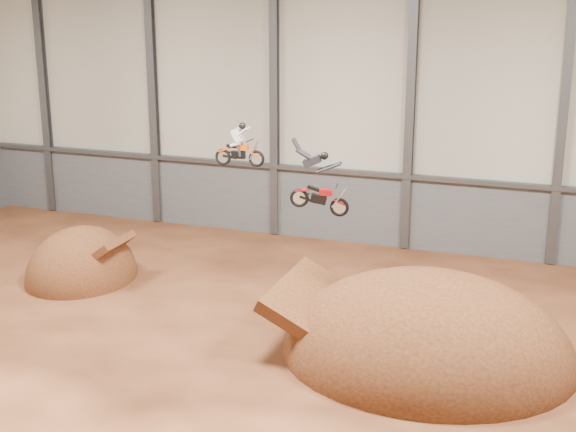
% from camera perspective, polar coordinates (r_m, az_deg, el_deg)
% --- Properties ---
extents(floor, '(40.00, 40.00, 0.00)m').
position_cam_1_polar(floor, '(26.88, -5.58, -10.86)').
color(floor, '#4C2514').
rests_on(floor, ground).
extents(back_wall, '(40.00, 0.10, 14.00)m').
position_cam_1_polar(back_wall, '(38.39, 3.84, 8.31)').
color(back_wall, beige).
rests_on(back_wall, ground).
extents(lower_band_back, '(39.80, 0.18, 3.50)m').
position_cam_1_polar(lower_band_back, '(39.34, 3.66, 0.69)').
color(lower_band_back, '#595B61').
rests_on(lower_band_back, ground).
extents(steel_rail, '(39.80, 0.35, 0.20)m').
position_cam_1_polar(steel_rail, '(38.76, 3.64, 3.20)').
color(steel_rail, '#47494F').
rests_on(steel_rail, lower_band_back).
extents(steel_column_0, '(0.40, 0.36, 13.90)m').
position_cam_1_polar(steel_column_0, '(45.70, -16.99, 8.89)').
color(steel_column_0, '#47494F').
rests_on(steel_column_0, ground).
extents(steel_column_1, '(0.40, 0.36, 13.90)m').
position_cam_1_polar(steel_column_1, '(42.07, -9.59, 8.80)').
color(steel_column_1, '#47494F').
rests_on(steel_column_1, ground).
extents(steel_column_2, '(0.40, 0.36, 13.90)m').
position_cam_1_polar(steel_column_2, '(39.25, -0.97, 8.51)').
color(steel_column_2, '#47494F').
rests_on(steel_column_2, ground).
extents(steel_column_3, '(0.40, 0.36, 13.90)m').
position_cam_1_polar(steel_column_3, '(37.42, 8.71, 7.96)').
color(steel_column_3, '#47494F').
rests_on(steel_column_3, ground).
extents(steel_column_4, '(0.40, 0.36, 13.90)m').
position_cam_1_polar(steel_column_4, '(36.72, 19.02, 7.13)').
color(steel_column_4, '#47494F').
rests_on(steel_column_4, ground).
extents(takeoff_ramp, '(4.53, 5.23, 4.53)m').
position_cam_1_polar(takeoff_ramp, '(35.77, -14.40, -4.32)').
color(takeoff_ramp, '#401F10').
rests_on(takeoff_ramp, ground).
extents(landing_ramp, '(9.91, 8.76, 5.72)m').
position_cam_1_polar(landing_ramp, '(28.06, 9.75, -9.81)').
color(landing_ramp, '#401F10').
rests_on(landing_ramp, ground).
extents(fmx_rider_a, '(2.11, 0.79, 1.91)m').
position_cam_1_polar(fmx_rider_a, '(31.10, -3.46, 5.25)').
color(fmx_rider_a, '#E64A00').
extents(fmx_rider_b, '(3.30, 1.39, 2.89)m').
position_cam_1_polar(fmx_rider_b, '(27.89, 2.13, 2.70)').
color(fmx_rider_b, '#AD0910').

